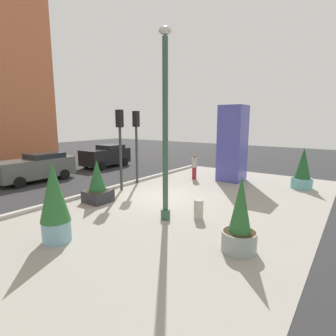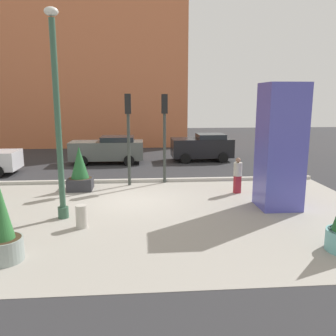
{
  "view_description": "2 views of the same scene",
  "coord_description": "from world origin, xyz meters",
  "px_view_note": "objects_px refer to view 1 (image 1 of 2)",
  "views": [
    {
      "loc": [
        -10.22,
        -7.69,
        3.72
      ],
      "look_at": [
        1.91,
        0.93,
        1.08
      ],
      "focal_mm": 28.77,
      "sensor_mm": 36.0,
      "label": 1
    },
    {
      "loc": [
        0.34,
        -13.88,
        4.1
      ],
      "look_at": [
        1.53,
        0.85,
        1.14
      ],
      "focal_mm": 37.83,
      "sensor_mm": 36.0,
      "label": 2
    }
  ],
  "objects_px": {
    "pedestrian_by_curb": "(194,166)",
    "traffic_light_far_side": "(120,136)",
    "potted_plant_near_left": "(54,202)",
    "potted_plant_mid_plaza": "(240,223)",
    "lamp_post": "(165,131)",
    "potted_plant_by_pillar": "(303,171)",
    "potted_plant_curbside": "(97,184)",
    "concrete_bollard": "(199,209)",
    "traffic_light_corner": "(136,135)",
    "art_pillar_blue": "(232,144)",
    "car_intersection": "(36,167)",
    "car_curb_east": "(106,156)"
  },
  "relations": [
    {
      "from": "potted_plant_curbside",
      "to": "concrete_bollard",
      "type": "distance_m",
      "value": 4.91
    },
    {
      "from": "car_intersection",
      "to": "pedestrian_by_curb",
      "type": "height_order",
      "value": "car_intersection"
    },
    {
      "from": "potted_plant_mid_plaza",
      "to": "car_intersection",
      "type": "distance_m",
      "value": 13.62
    },
    {
      "from": "potted_plant_near_left",
      "to": "potted_plant_mid_plaza",
      "type": "relative_size",
      "value": 1.13
    },
    {
      "from": "pedestrian_by_curb",
      "to": "car_curb_east",
      "type": "bearing_deg",
      "value": 90.62
    },
    {
      "from": "traffic_light_corner",
      "to": "traffic_light_far_side",
      "type": "bearing_deg",
      "value": -166.93
    },
    {
      "from": "traffic_light_far_side",
      "to": "pedestrian_by_curb",
      "type": "height_order",
      "value": "traffic_light_far_side"
    },
    {
      "from": "potted_plant_mid_plaza",
      "to": "concrete_bollard",
      "type": "relative_size",
      "value": 2.97
    },
    {
      "from": "lamp_post",
      "to": "art_pillar_blue",
      "type": "height_order",
      "value": "lamp_post"
    },
    {
      "from": "traffic_light_corner",
      "to": "potted_plant_curbside",
      "type": "bearing_deg",
      "value": -164.54
    },
    {
      "from": "potted_plant_mid_plaza",
      "to": "concrete_bollard",
      "type": "distance_m",
      "value": 2.79
    },
    {
      "from": "potted_plant_curbside",
      "to": "concrete_bollard",
      "type": "height_order",
      "value": "potted_plant_curbside"
    },
    {
      "from": "traffic_light_corner",
      "to": "concrete_bollard",
      "type": "bearing_deg",
      "value": -117.59
    },
    {
      "from": "potted_plant_by_pillar",
      "to": "car_curb_east",
      "type": "relative_size",
      "value": 0.57
    },
    {
      "from": "potted_plant_near_left",
      "to": "potted_plant_mid_plaza",
      "type": "xyz_separation_m",
      "value": [
        2.65,
        -4.85,
        -0.4
      ]
    },
    {
      "from": "potted_plant_mid_plaza",
      "to": "potted_plant_near_left",
      "type": "bearing_deg",
      "value": 118.71
    },
    {
      "from": "potted_plant_curbside",
      "to": "potted_plant_by_pillar",
      "type": "relative_size",
      "value": 0.88
    },
    {
      "from": "potted_plant_mid_plaza",
      "to": "traffic_light_corner",
      "type": "xyz_separation_m",
      "value": [
        4.7,
        8.11,
        2.0
      ]
    },
    {
      "from": "concrete_bollard",
      "to": "potted_plant_curbside",
      "type": "bearing_deg",
      "value": 99.47
    },
    {
      "from": "potted_plant_near_left",
      "to": "pedestrian_by_curb",
      "type": "distance_m",
      "value": 10.42
    },
    {
      "from": "potted_plant_mid_plaza",
      "to": "car_curb_east",
      "type": "distance_m",
      "value": 15.99
    },
    {
      "from": "potted_plant_by_pillar",
      "to": "lamp_post",
      "type": "bearing_deg",
      "value": 157.79
    },
    {
      "from": "potted_plant_mid_plaza",
      "to": "potted_plant_by_pillar",
      "type": "relative_size",
      "value": 0.99
    },
    {
      "from": "potted_plant_mid_plaza",
      "to": "pedestrian_by_curb",
      "type": "bearing_deg",
      "value": 37.49
    },
    {
      "from": "potted_plant_by_pillar",
      "to": "traffic_light_far_side",
      "type": "bearing_deg",
      "value": 127.64
    },
    {
      "from": "car_curb_east",
      "to": "pedestrian_by_curb",
      "type": "xyz_separation_m",
      "value": [
        0.09,
        -8.15,
        -0.05
      ]
    },
    {
      "from": "car_intersection",
      "to": "traffic_light_far_side",
      "type": "bearing_deg",
      "value": -75.62
    },
    {
      "from": "car_intersection",
      "to": "potted_plant_near_left",
      "type": "bearing_deg",
      "value": -115.57
    },
    {
      "from": "potted_plant_mid_plaza",
      "to": "car_curb_east",
      "type": "relative_size",
      "value": 0.56
    },
    {
      "from": "lamp_post",
      "to": "traffic_light_far_side",
      "type": "height_order",
      "value": "lamp_post"
    },
    {
      "from": "potted_plant_near_left",
      "to": "car_curb_east",
      "type": "relative_size",
      "value": 0.64
    },
    {
      "from": "lamp_post",
      "to": "potted_plant_by_pillar",
      "type": "height_order",
      "value": "lamp_post"
    },
    {
      "from": "potted_plant_curbside",
      "to": "pedestrian_by_curb",
      "type": "height_order",
      "value": "potted_plant_curbside"
    },
    {
      "from": "concrete_bollard",
      "to": "pedestrian_by_curb",
      "type": "relative_size",
      "value": 0.48
    },
    {
      "from": "art_pillar_blue",
      "to": "traffic_light_far_side",
      "type": "bearing_deg",
      "value": 145.41
    },
    {
      "from": "art_pillar_blue",
      "to": "car_intersection",
      "type": "bearing_deg",
      "value": 126.34
    },
    {
      "from": "potted_plant_by_pillar",
      "to": "concrete_bollard",
      "type": "height_order",
      "value": "potted_plant_by_pillar"
    },
    {
      "from": "concrete_bollard",
      "to": "pedestrian_by_curb",
      "type": "bearing_deg",
      "value": 31.25
    },
    {
      "from": "pedestrian_by_curb",
      "to": "traffic_light_far_side",
      "type": "bearing_deg",
      "value": 159.04
    },
    {
      "from": "potted_plant_near_left",
      "to": "traffic_light_corner",
      "type": "height_order",
      "value": "traffic_light_corner"
    },
    {
      "from": "lamp_post",
      "to": "car_intersection",
      "type": "height_order",
      "value": "lamp_post"
    },
    {
      "from": "potted_plant_near_left",
      "to": "traffic_light_corner",
      "type": "xyz_separation_m",
      "value": [
        7.35,
        3.26,
        1.6
      ]
    },
    {
      "from": "art_pillar_blue",
      "to": "traffic_light_corner",
      "type": "height_order",
      "value": "art_pillar_blue"
    },
    {
      "from": "art_pillar_blue",
      "to": "potted_plant_mid_plaza",
      "type": "bearing_deg",
      "value": -156.29
    },
    {
      "from": "traffic_light_corner",
      "to": "traffic_light_far_side",
      "type": "height_order",
      "value": "traffic_light_far_side"
    },
    {
      "from": "potted_plant_near_left",
      "to": "potted_plant_by_pillar",
      "type": "bearing_deg",
      "value": -23.09
    },
    {
      "from": "potted_plant_near_left",
      "to": "potted_plant_mid_plaza",
      "type": "distance_m",
      "value": 5.54
    },
    {
      "from": "potted_plant_near_left",
      "to": "potted_plant_by_pillar",
      "type": "height_order",
      "value": "potted_plant_near_left"
    },
    {
      "from": "potted_plant_curbside",
      "to": "potted_plant_near_left",
      "type": "relative_size",
      "value": 0.79
    },
    {
      "from": "potted_plant_near_left",
      "to": "car_intersection",
      "type": "height_order",
      "value": "potted_plant_near_left"
    }
  ]
}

